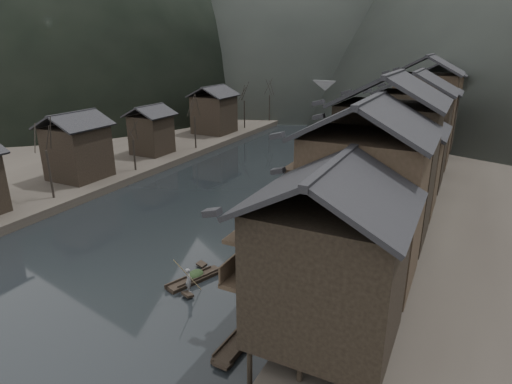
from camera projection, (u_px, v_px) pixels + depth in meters
The scene contains 12 objects.
water at pixel (161, 250), 37.47m from camera, with size 300.00×300.00×0.00m, color black.
left_bank at pixel (148, 129), 85.79m from camera, with size 40.00×200.00×1.20m, color #2D2823.
stilt_houses at pixel (411, 128), 43.73m from camera, with size 9.00×67.60×16.04m.
left_houses at pixel (133, 127), 61.22m from camera, with size 8.10×53.20×8.73m.
bare_trees at pixel (184, 114), 65.78m from camera, with size 3.92×71.17×7.85m.
moored_sampans at pixel (364, 188), 52.70m from camera, with size 3.21×67.29×0.47m.
midriver_boats at pixel (345, 148), 72.38m from camera, with size 8.25×18.65×0.44m.
stone_bridge at pixel (362, 99), 96.48m from camera, with size 40.00×6.00×9.00m.
hero_sampan at pixel (195, 278), 32.52m from camera, with size 2.54×4.95×0.44m.
cargo_heap at pixel (195, 271), 32.55m from camera, with size 1.09×1.43×0.66m, color black.
boatman at pixel (188, 277), 30.51m from camera, with size 0.67×0.44×1.85m, color #5E5F61.
bamboo_pole at pixel (189, 241), 29.46m from camera, with size 0.06×0.06×4.67m, color #8C7A51.
Camera 1 is at (22.56, -26.34, 17.22)m, focal length 30.00 mm.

